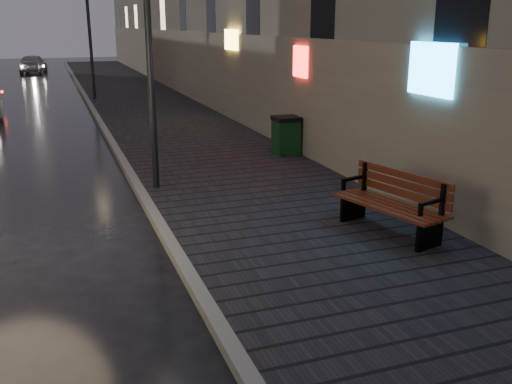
# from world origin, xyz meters

# --- Properties ---
(ground) EXTENTS (120.00, 120.00, 0.00)m
(ground) POSITION_xyz_m (0.00, 0.00, 0.00)
(ground) COLOR black
(ground) RESTS_ON ground
(sidewalk) EXTENTS (4.60, 58.00, 0.15)m
(sidewalk) POSITION_xyz_m (3.90, 21.00, 0.07)
(sidewalk) COLOR black
(sidewalk) RESTS_ON ground
(curb) EXTENTS (0.20, 58.00, 0.15)m
(curb) POSITION_xyz_m (1.50, 21.00, 0.07)
(curb) COLOR slate
(curb) RESTS_ON ground
(lamp_near) EXTENTS (0.36, 0.36, 5.28)m
(lamp_near) POSITION_xyz_m (1.85, 6.00, 3.49)
(lamp_near) COLOR black
(lamp_near) RESTS_ON sidewalk
(lamp_far) EXTENTS (0.36, 0.36, 5.28)m
(lamp_far) POSITION_xyz_m (1.85, 22.00, 3.49)
(lamp_far) COLOR black
(lamp_far) RESTS_ON sidewalk
(bench) EXTENTS (1.20, 2.15, 1.04)m
(bench) POSITION_xyz_m (5.12, 1.90, 0.67)
(bench) COLOR black
(bench) RESTS_ON sidewalk
(trash_bin) EXTENTS (0.68, 0.68, 1.02)m
(trash_bin) POSITION_xyz_m (5.76, 8.08, 0.67)
(trash_bin) COLOR black
(trash_bin) RESTS_ON sidewalk
(car_far) EXTENTS (2.12, 4.17, 1.36)m
(car_far) POSITION_xyz_m (-1.08, 40.29, 0.68)
(car_far) COLOR #97979E
(car_far) RESTS_ON ground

